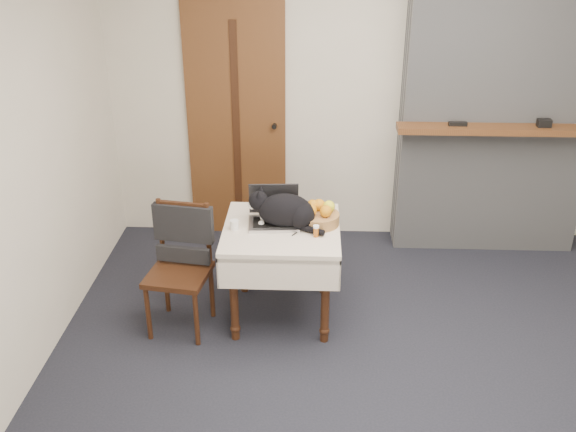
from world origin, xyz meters
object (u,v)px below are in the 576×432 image
pill_bottle (316,231)px  door (237,124)px  laptop (274,213)px  cream_jar (234,225)px  chair (181,249)px  fruit_basket (319,215)px  cat (286,211)px  side_table (282,242)px

pill_bottle → door: bearing=115.3°
laptop → cream_jar: 0.29m
chair → fruit_basket: bearing=18.7°
laptop → pill_bottle: 0.36m
cat → side_table: bearing=-139.3°
door → cat: 1.38m
pill_bottle → fruit_basket: bearing=84.1°
side_table → cat: 0.23m
cat → fruit_basket: (0.22, 0.04, -0.05)m
laptop → chair: 0.67m
fruit_basket → chair: (-0.92, -0.16, -0.20)m
laptop → cat: 0.12m
door → cat: size_ratio=3.82×
door → fruit_basket: door is taller
door → side_table: 1.43m
side_table → cream_jar: cream_jar is taller
pill_bottle → cat: bearing=143.9°
side_table → pill_bottle: pill_bottle is taller
cream_jar → chair: size_ratio=0.08×
cat → cream_jar: bearing=-160.7°
laptop → chair: bearing=-167.9°
side_table → chair: (-0.67, -0.10, -0.02)m
fruit_basket → cat: bearing=-168.7°
laptop → door: bearing=103.6°
door → fruit_basket: size_ratio=7.25×
laptop → cream_jar: size_ratio=5.37×
side_table → laptop: (-0.06, 0.08, 0.18)m
door → chair: size_ratio=2.25×
cream_jar → chair: chair is taller
chair → cream_jar: bearing=16.7°
chair → cat: bearing=18.2°
door → side_table: size_ratio=2.56×
side_table → fruit_basket: 0.31m
cat → chair: (-0.70, -0.12, -0.25)m
side_table → laptop: laptop is taller
fruit_basket → laptop: bearing=176.5°
pill_bottle → chair: (-0.90, 0.03, -0.17)m
side_table → chair: chair is taller
pill_bottle → side_table: bearing=151.3°
side_table → cat: size_ratio=1.49×
side_table → cat: cat is taller
door → laptop: 1.30m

